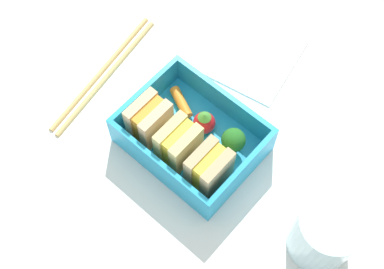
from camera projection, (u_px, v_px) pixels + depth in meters
The scene contains 12 objects.
ground_plane at pixel (192, 148), 65.68cm from camera, with size 120.00×120.00×2.00cm, color white.
bento_tray at pixel (192, 142), 64.25cm from camera, with size 15.51×12.10×1.20cm, color #1F96C8.
bento_rim at pixel (192, 133), 61.99cm from camera, with size 15.51×12.10×3.85cm.
sandwich_left at pixel (209, 168), 59.16cm from camera, with size 3.56×4.63×5.40cm.
sandwich_center_left at pixel (178, 143), 60.52cm from camera, with size 3.56×4.63×5.40cm.
sandwich_center at pixel (149, 120), 61.88cm from camera, with size 3.56×4.63×5.40cm.
broccoli_floret at pixel (233, 141), 61.14cm from camera, with size 2.85×2.85×3.85cm.
strawberry_far_left at pixel (205, 123), 63.12cm from camera, with size 2.68×2.68×3.28cm.
carrot_stick_far_left at pixel (181, 102), 65.34cm from camera, with size 1.23×1.23×4.23cm, color orange.
chopstick_pair at pixel (105, 72), 69.09cm from camera, with size 4.88×20.45×0.70cm.
drinking_glass at pixel (327, 231), 55.87cm from camera, with size 6.78×6.78×7.95cm, color silver.
folded_napkin at pixel (249, 53), 70.59cm from camera, with size 12.12×11.76×0.40cm, color white.
Camera 1 is at (-18.55, 20.98, 58.43)cm, focal length 50.00 mm.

